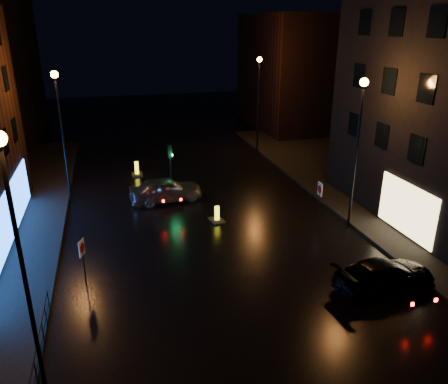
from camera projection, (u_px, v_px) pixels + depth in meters
The scene contains 15 objects.
ground at pixel (253, 309), 17.86m from camera, with size 120.00×120.00×0.00m, color black.
pavement_right at pixel (417, 202), 28.44m from camera, with size 12.00×44.00×0.15m, color black.
building_far_right at pixel (290, 72), 48.18m from camera, with size 8.00×14.00×12.00m, color black.
street_lamp_lnear at pixel (15, 229), 12.16m from camera, with size 0.44×0.44×8.37m.
street_lamp_lfar at pixel (60, 118), 26.58m from camera, with size 0.44×0.44×8.37m.
street_lamp_rnear at pixel (359, 132), 23.16m from camera, with size 0.44×0.44×8.37m.
street_lamp_rfar at pixel (259, 91), 37.58m from camera, with size 0.44×0.44×8.37m.
traffic_signal at pixel (171, 186), 30.00m from camera, with size 1.40×2.40×3.45m.
guard_railing at pixel (39, 346), 14.75m from camera, with size 0.05×6.04×1.00m.
silver_hatchback at pixel (166, 190), 28.55m from camera, with size 1.89×4.69×1.60m, color #AAACB2.
dark_sedan at pixel (385, 275), 19.05m from camera, with size 1.90×4.68×1.36m, color black.
bollard_near at pixel (217, 218), 25.79m from camera, with size 0.90×1.19×0.95m.
bollard_far at pixel (137, 172), 33.69m from camera, with size 0.84×1.25×1.08m.
road_sign_left at pixel (82, 252), 18.99m from camera, with size 0.24×0.51×2.20m.
road_sign_right at pixel (320, 192), 25.34m from camera, with size 0.09×0.58×2.37m.
Camera 1 is at (-5.03, -14.12, 10.90)m, focal length 35.00 mm.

